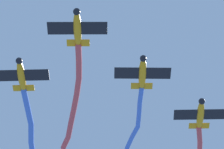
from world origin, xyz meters
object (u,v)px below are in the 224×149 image
(airplane_lead, at_px, (77,28))
(airplane_left_wing, at_px, (142,73))
(airplane_right_wing, at_px, (21,75))
(airplane_slot, at_px, (200,114))

(airplane_lead, bearing_deg, airplane_left_wing, 130.04)
(airplane_right_wing, bearing_deg, airplane_lead, 47.51)
(airplane_lead, distance_m, airplane_right_wing, 10.46)
(airplane_left_wing, height_order, airplane_right_wing, airplane_right_wing)
(airplane_slot, bearing_deg, airplane_lead, -48.99)
(airplane_slot, bearing_deg, airplane_left_wing, -48.98)
(airplane_lead, height_order, airplane_right_wing, airplane_right_wing)
(airplane_left_wing, xyz_separation_m, airplane_right_wing, (5.52, -14.53, 0.30))
(airplane_right_wing, bearing_deg, airplane_slot, 106.19)
(airplane_left_wing, relative_size, airplane_right_wing, 0.99)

